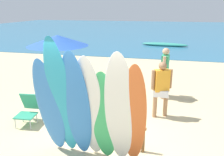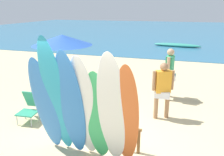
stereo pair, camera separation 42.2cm
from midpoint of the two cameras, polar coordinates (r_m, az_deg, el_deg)
ground at (r=18.73m, az=12.37°, el=7.21°), size 60.00×60.00×0.00m
ocean_water at (r=34.22m, az=14.86°, el=11.33°), size 60.00×40.00×0.02m
surfboard_rack at (r=5.35m, az=-1.77°, el=-12.14°), size 2.10×0.07×0.59m
surfboard_blue_0 at (r=4.97m, az=-13.60°, el=-6.74°), size 0.59×0.64×2.19m
surfboard_teal_1 at (r=4.70m, az=-10.93°, el=-5.15°), size 0.51×0.76×2.61m
surfboard_blue_2 at (r=4.64m, az=-7.38°, el=-6.92°), size 0.54×0.63×2.37m
surfboard_white_3 at (r=4.62m, az=-4.17°, el=-7.60°), size 0.59×0.62×2.27m
surfboard_green_4 at (r=4.60m, az=-0.84°, el=-9.66°), size 0.57×0.45×1.98m
surfboard_white_5 at (r=4.37m, az=2.84°, el=-8.28°), size 0.58×0.60×2.38m
surfboard_orange_6 at (r=4.39m, az=6.38°, el=-9.68°), size 0.51×0.61×2.18m
beachgoer_by_water at (r=8.13m, az=15.37°, el=1.80°), size 0.46×0.66×1.75m
beachgoer_photographing at (r=6.62m, az=14.15°, el=-2.18°), size 0.57×0.36×1.63m
beach_chair_red at (r=6.81m, az=-17.75°, el=-6.53°), size 0.56×0.72×0.82m
beach_umbrella at (r=7.78m, az=-10.62°, el=9.16°), size 1.97×1.97×2.21m
distant_boat at (r=19.62m, az=16.23°, el=7.76°), size 3.80×1.17×0.30m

